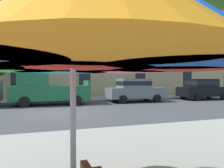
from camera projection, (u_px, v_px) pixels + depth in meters
ground_plane at (61, 113)px, 10.86m from camera, size 120.00×120.00×0.00m
sidewalk_far at (54, 100)px, 17.32m from camera, size 56.00×3.60×0.12m
apartment_building at (50, 27)px, 24.95m from camera, size 47.38×12.08×16.00m
pickup_green at (47, 90)px, 14.16m from camera, size 5.10×2.12×2.20m
sedan_gray at (135, 90)px, 16.20m from camera, size 4.40×1.98×1.78m
sedan_black at (203, 89)px, 18.23m from camera, size 4.40×1.98×1.78m
patio_umbrella at (73, 40)px, 2.09m from camera, size 3.49×3.49×2.41m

